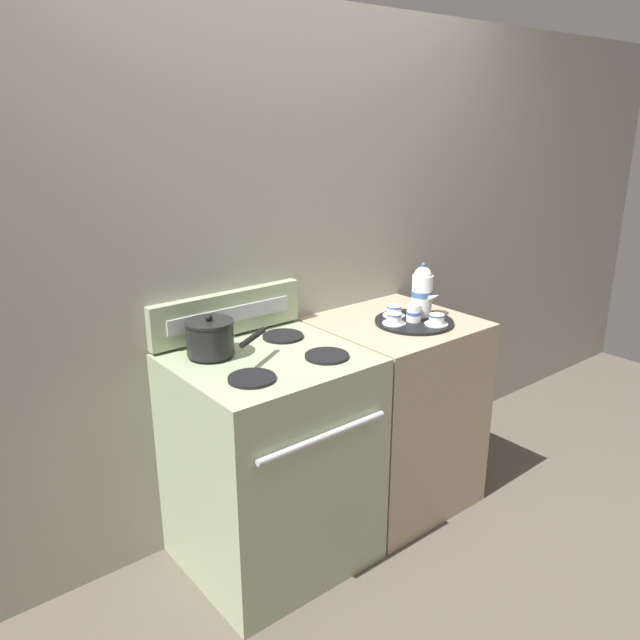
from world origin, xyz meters
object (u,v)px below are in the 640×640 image
Objects in this scene: teacup_left at (394,319)px; teacup_front at (394,311)px; stove at (272,460)px; teacup_right at (437,320)px; saucepan at (211,337)px; creamer_jug at (414,313)px; serving_tray at (414,322)px; teapot at (422,291)px.

teacup_front is (0.08, 0.08, 0.00)m from teacup_left.
teacup_right reaches higher than stove.
creamer_jug is at bearing -13.80° from saucepan.
saucepan is at bearing 166.20° from creamer_jug.
serving_tray is at bearing -5.49° from stove.
teacup_left is at bearing -13.50° from saucepan.
teapot reaches higher than stove.
stove is 0.87m from creamer_jug.
teacup_left is 0.18m from teacup_right.
saucepan reaches higher than teacup_front.
creamer_jug is (0.88, -0.22, -0.03)m from saucepan.
teapot is (0.80, -0.04, 0.57)m from stove.
teapot reaches higher than teacup_front.
serving_tray is 4.51× the size of creamer_jug.
teacup_front is 1.31× the size of creamer_jug.
saucepan is 1.24× the size of teapot.
serving_tray is at bearing -10.83° from teacup_left.
serving_tray is at bearing 31.41° from creamer_jug.
creamer_jug is (-0.04, 0.09, 0.01)m from teacup_right.
teacup_front is (-0.10, 0.07, -0.09)m from teapot.
teacup_front is at bearing 144.99° from teapot.
teacup_front is (-0.03, 0.10, 0.03)m from serving_tray.
serving_tray is (0.72, -0.07, 0.45)m from stove.
stove is 11.81× the size of creamer_jug.
saucepan is at bearing 169.42° from teapot.
teacup_left is at bearing 163.67° from creamer_jug.
teapot is 2.41× the size of teacup_right.
stove is 0.91m from teacup_right.
teacup_left is 0.10m from creamer_jug.
teacup_front is (0.70, 0.03, 0.48)m from stove.
saucepan is 0.87m from teacup_front.
teapot is at bearing 22.01° from creamer_jug.
teapot is 0.16m from teacup_right.
teacup_left is 1.31× the size of creamer_jug.
teacup_right is 0.10m from creamer_jug.
teacup_front is at bearing -7.21° from saucepan.
stove is 3.00× the size of saucepan.
stove is at bearing 173.84° from creamer_jug.
teapot is 3.16× the size of creamer_jug.
teapot is 2.41× the size of teacup_left.
stove is at bearing 175.43° from teacup_left.
stove is 0.98m from teapot.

